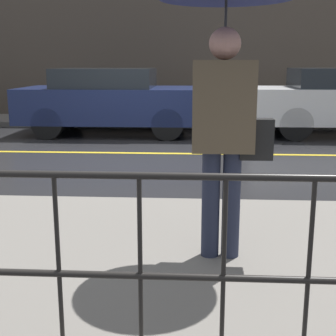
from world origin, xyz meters
The scene contains 7 objects.
ground_plane centered at (0.00, 0.00, 0.00)m, with size 80.00×80.00×0.00m, color #262628.
sidewalk_near centered at (0.00, -4.80, 0.06)m, with size 28.00×3.06×0.13m.
sidewalk_far centered at (0.00, 4.21, 0.06)m, with size 28.00×1.88×0.13m.
lane_marking centered at (0.00, 0.00, 0.00)m, with size 25.20×0.12×0.01m.
building_storefront centered at (0.00, 5.30, 2.97)m, with size 28.00×0.30×5.94m.
pedestrian centered at (1.30, -4.81, 1.71)m, with size 0.93×0.93×2.10m.
car_navy centered at (-0.81, 2.33, 0.77)m, with size 4.12×1.94×1.47m.
Camera 1 is at (1.10, -8.24, 1.59)m, focal length 50.00 mm.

